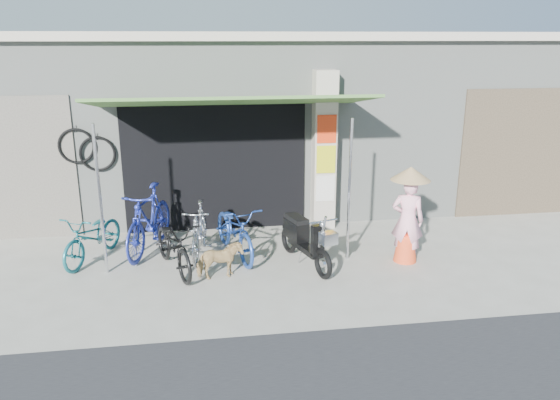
{
  "coord_description": "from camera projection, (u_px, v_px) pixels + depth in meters",
  "views": [
    {
      "loc": [
        -1.45,
        -7.49,
        3.57
      ],
      "look_at": [
        -0.2,
        1.0,
        1.0
      ],
      "focal_mm": 35.0,
      "sensor_mm": 36.0,
      "label": 1
    }
  ],
  "objects": [
    {
      "name": "awning",
      "position": [
        232.0,
        103.0,
        9.02
      ],
      "size": [
        4.6,
        1.88,
        2.72
      ],
      "color": "#426C30",
      "rests_on": "ground"
    },
    {
      "name": "ground",
      "position": [
        303.0,
        281.0,
        8.32
      ],
      "size": [
        80.0,
        80.0,
        0.0
      ],
      "primitive_type": "plane",
      "color": "#A7A397",
      "rests_on": "ground"
    },
    {
      "name": "nun",
      "position": [
        408.0,
        215.0,
        8.84
      ],
      "size": [
        0.64,
        0.64,
        1.6
      ],
      "rotation": [
        0.0,
        0.0,
        2.73
      ],
      "color": "#FFABC1",
      "rests_on": "ground"
    },
    {
      "name": "bicycle_shop",
      "position": [
        263.0,
        115.0,
        12.62
      ],
      "size": [
        12.3,
        5.3,
        3.66
      ],
      "color": "#959A93",
      "rests_on": "ground"
    },
    {
      "name": "bike_teal",
      "position": [
        93.0,
        236.0,
        8.98
      ],
      "size": [
        1.14,
        1.68,
        0.84
      ],
      "primitive_type": "imported",
      "rotation": [
        0.0,
        0.0,
        -0.41
      ],
      "color": "#176069",
      "rests_on": "ground"
    },
    {
      "name": "bike_navy",
      "position": [
        235.0,
        230.0,
        9.16
      ],
      "size": [
        1.05,
        1.86,
        0.92
      ],
      "primitive_type": "imported",
      "rotation": [
        0.0,
        0.0,
        0.26
      ],
      "color": "navy",
      "rests_on": "ground"
    },
    {
      "name": "bike_black",
      "position": [
        174.0,
        245.0,
        8.55
      ],
      "size": [
        1.09,
        1.75,
        0.87
      ],
      "primitive_type": "imported",
      "rotation": [
        0.0,
        0.0,
        0.34
      ],
      "color": "black",
      "rests_on": "ground"
    },
    {
      "name": "moped",
      "position": [
        304.0,
        239.0,
        8.82
      ],
      "size": [
        0.68,
        1.62,
        0.94
      ],
      "rotation": [
        0.0,
        0.0,
        0.3
      ],
      "color": "black",
      "rests_on": "ground"
    },
    {
      "name": "bike_silver",
      "position": [
        199.0,
        230.0,
        9.14
      ],
      "size": [
        0.65,
        1.58,
        0.92
      ],
      "primitive_type": "imported",
      "rotation": [
        0.0,
        0.0,
        -0.15
      ],
      "color": "#B1B2B6",
      "rests_on": "ground"
    },
    {
      "name": "bike_blue",
      "position": [
        149.0,
        220.0,
        9.32
      ],
      "size": [
        1.09,
        1.98,
        1.14
      ],
      "primitive_type": "imported",
      "rotation": [
        0.0,
        0.0,
        -0.31
      ],
      "color": "#222F9E",
      "rests_on": "ground"
    },
    {
      "name": "neighbour_right",
      "position": [
        521.0,
        153.0,
        11.1
      ],
      "size": [
        2.6,
        0.06,
        2.6
      ],
      "primitive_type": "cube",
      "color": "brown",
      "rests_on": "ground"
    },
    {
      "name": "street_dog",
      "position": [
        220.0,
        261.0,
        8.32
      ],
      "size": [
        0.74,
        0.45,
        0.59
      ],
      "primitive_type": "imported",
      "rotation": [
        0.0,
        0.0,
        1.77
      ],
      "color": "tan",
      "rests_on": "ground"
    },
    {
      "name": "shop_pillar",
      "position": [
        324.0,
        151.0,
        10.33
      ],
      "size": [
        0.42,
        0.44,
        3.0
      ],
      "color": "#B8AE9D",
      "rests_on": "ground"
    },
    {
      "name": "neighbour_left",
      "position": [
        1.0,
        170.0,
        9.7
      ],
      "size": [
        2.6,
        0.06,
        2.6
      ],
      "primitive_type": "cube",
      "color": "#6B665B",
      "rests_on": "ground"
    }
  ]
}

